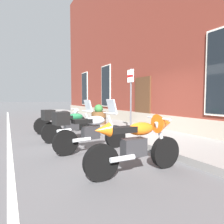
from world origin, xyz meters
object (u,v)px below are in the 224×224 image
at_px(motorcycle_silver_touring, 88,130).
at_px(barrel_planter, 99,116).
at_px(parking_sign, 131,91).
at_px(motorcycle_orange_sport, 140,142).
at_px(motorcycle_green_touring, 70,124).
at_px(motorcycle_black_naked, 62,120).

relative_size(motorcycle_silver_touring, barrel_planter, 2.24).
distance_m(motorcycle_silver_touring, parking_sign, 2.75).
relative_size(motorcycle_orange_sport, barrel_planter, 2.17).
xyz_separation_m(parking_sign, barrel_planter, (-2.46, -0.17, -1.09)).
relative_size(motorcycle_green_touring, motorcycle_silver_touring, 0.98).
bearing_deg(motorcycle_green_touring, motorcycle_orange_sport, 6.17).
distance_m(motorcycle_black_naked, barrel_planter, 1.91).
bearing_deg(motorcycle_silver_touring, motorcycle_orange_sport, 9.83).
height_order(motorcycle_orange_sport, barrel_planter, barrel_planter).
height_order(motorcycle_green_touring, motorcycle_silver_touring, motorcycle_silver_touring).
relative_size(motorcycle_black_naked, motorcycle_silver_touring, 1.05).
bearing_deg(motorcycle_green_touring, parking_sign, 85.79).
bearing_deg(motorcycle_black_naked, motorcycle_green_touring, -6.13).
bearing_deg(motorcycle_orange_sport, parking_sign, 149.94).
xyz_separation_m(motorcycle_silver_touring, motorcycle_orange_sport, (1.79, 0.31, 0.02)).
xyz_separation_m(motorcycle_silver_touring, parking_sign, (-1.36, 2.14, 1.06)).
distance_m(motorcycle_green_touring, motorcycle_silver_touring, 1.53).
relative_size(motorcycle_black_naked, parking_sign, 0.96).
xyz_separation_m(motorcycle_black_naked, barrel_planter, (-0.55, 1.83, 0.05)).
bearing_deg(barrel_planter, motorcycle_orange_sport, -16.43).
relative_size(motorcycle_orange_sport, parking_sign, 0.89).
xyz_separation_m(motorcycle_black_naked, motorcycle_silver_touring, (3.28, -0.14, 0.08)).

